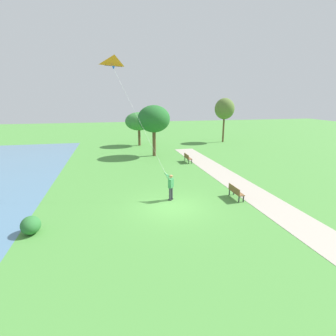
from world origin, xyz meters
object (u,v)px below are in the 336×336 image
(tree_lakeside_far, at_px, (154,119))
(lakeside_shrub, at_px, (31,225))
(flying_kite, at_px, (115,63))
(park_bench_near_walkway, at_px, (235,191))
(tree_treeline_right, at_px, (225,109))
(park_bench_far_walkway, at_px, (188,157))
(tree_lakeside_near, at_px, (139,121))
(person_kite_flyer, at_px, (171,185))

(tree_lakeside_far, xyz_separation_m, lakeside_shrub, (-8.90, -16.52, -3.78))
(flying_kite, distance_m, park_bench_near_walkway, 11.56)
(tree_treeline_right, bearing_deg, park_bench_near_walkway, -111.76)
(flying_kite, relative_size, park_bench_far_walkway, 4.94)
(park_bench_near_walkway, relative_size, tree_lakeside_far, 0.26)
(tree_lakeside_far, bearing_deg, tree_lakeside_near, 97.62)
(park_bench_near_walkway, bearing_deg, flying_kite, 156.03)
(tree_lakeside_near, height_order, tree_treeline_right, tree_treeline_right)
(park_bench_near_walkway, relative_size, park_bench_far_walkway, 1.00)
(tree_lakeside_far, bearing_deg, park_bench_near_walkway, -77.62)
(person_kite_flyer, bearing_deg, park_bench_near_walkway, -9.39)
(flying_kite, height_order, tree_lakeside_far, flying_kite)
(park_bench_near_walkway, distance_m, tree_lakeside_near, 22.14)
(tree_lakeside_near, bearing_deg, person_kite_flyer, -90.48)
(park_bench_near_walkway, relative_size, lakeside_shrub, 1.37)
(tree_lakeside_near, distance_m, tree_treeline_right, 12.97)
(flying_kite, distance_m, tree_treeline_right, 24.96)
(tree_treeline_right, xyz_separation_m, lakeside_shrub, (-20.81, -24.08, -4.51))
(park_bench_far_walkway, bearing_deg, person_kite_flyer, -112.41)
(person_kite_flyer, xyz_separation_m, tree_treeline_right, (13.05, 21.22, 3.90))
(person_kite_flyer, bearing_deg, lakeside_shrub, -159.82)
(person_kite_flyer, distance_m, park_bench_far_walkway, 10.60)
(person_kite_flyer, relative_size, park_bench_far_walkway, 1.21)
(person_kite_flyer, relative_size, lakeside_shrub, 1.66)
(tree_lakeside_near, xyz_separation_m, tree_treeline_right, (12.87, 0.37, 1.58))
(park_bench_near_walkway, relative_size, tree_lakeside_near, 0.32)
(tree_lakeside_near, relative_size, lakeside_shrub, 4.22)
(tree_lakeside_near, xyz_separation_m, tree_lakeside_far, (0.96, -7.19, 0.86))
(lakeside_shrub, bearing_deg, person_kite_flyer, 20.18)
(tree_lakeside_near, bearing_deg, park_bench_far_walkway, -70.78)
(flying_kite, bearing_deg, tree_lakeside_far, 68.92)
(park_bench_far_walkway, height_order, tree_lakeside_near, tree_lakeside_near)
(tree_treeline_right, bearing_deg, park_bench_far_walkway, -128.23)
(park_bench_near_walkway, distance_m, tree_lakeside_far, 15.18)
(park_bench_near_walkway, xyz_separation_m, lakeside_shrub, (-12.06, -2.14, -0.07))
(park_bench_near_walkway, height_order, lakeside_shrub, lakeside_shrub)
(flying_kite, xyz_separation_m, park_bench_near_walkway, (7.42, -3.30, -8.23))
(lakeside_shrub, bearing_deg, tree_lakeside_far, 61.67)
(flying_kite, xyz_separation_m, lakeside_shrub, (-4.64, -5.45, -8.29))
(tree_lakeside_near, relative_size, tree_treeline_right, 0.71)
(flying_kite, xyz_separation_m, tree_lakeside_far, (4.27, 11.07, -4.51))
(tree_lakeside_near, bearing_deg, tree_treeline_right, 1.63)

